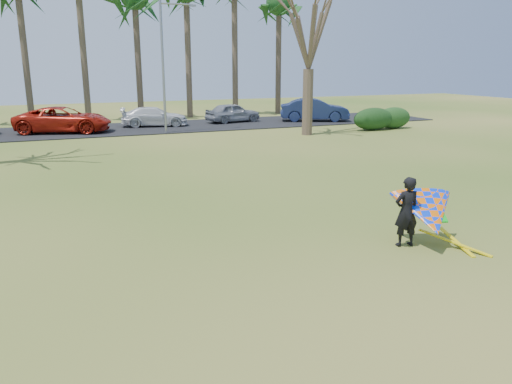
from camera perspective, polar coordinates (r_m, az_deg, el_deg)
name	(u,v)px	position (r m, az deg, el deg)	size (l,w,h in m)	color
ground	(289,259)	(11.45, 3.84, -7.67)	(100.00, 100.00, 0.00)	#2A5913
parking_strip	(127,129)	(35.09, -14.52, 7.01)	(46.00, 7.00, 0.06)	black
palm_9	(279,4)	(44.88, 2.65, 20.68)	(4.84, 4.84, 10.84)	#46372A
bare_tree_right	(310,24)	(31.28, 6.15, 18.54)	(6.27, 6.27, 9.21)	#4B3A2D
streetlight	(165,61)	(32.25, -10.33, 14.53)	(2.28, 0.18, 8.00)	gray
hedge_near	(373,119)	(34.34, 13.26, 8.13)	(2.96, 1.34, 1.48)	#143312
hedge_far	(394,118)	(35.54, 15.44, 8.17)	(2.60, 1.22, 1.44)	#193D16
car_2	(63,120)	(34.10, -21.15, 7.73)	(2.68, 5.81, 1.62)	#A91A0D
car_3	(154,117)	(35.84, -11.54, 8.44)	(1.85, 4.55, 1.32)	silver
car_4	(233,113)	(37.63, -2.67, 9.06)	(1.66, 4.14, 1.41)	gray
car_5	(315,110)	(38.56, 6.70, 9.32)	(1.79, 5.14, 1.70)	navy
kite_flyer	(426,213)	(12.60, 18.86, -2.27)	(2.13, 2.39, 2.02)	black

